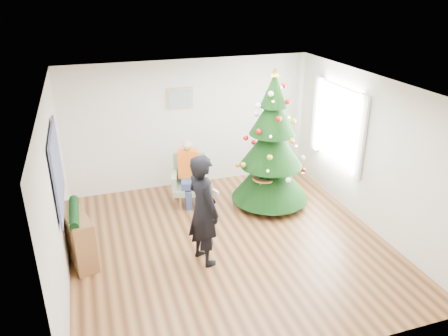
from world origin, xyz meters
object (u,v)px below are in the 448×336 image
object	(u,v)px
stool	(263,192)
armchair	(190,185)
christmas_tree	(272,146)
standing_man	(203,210)
console	(78,237)

from	to	relation	value
stool	armchair	world-z (taller)	armchair
christmas_tree	armchair	size ratio (longest dim) A/B	2.76
christmas_tree	standing_man	xyz separation A→B (m)	(-1.69, -1.39, -0.31)
stool	standing_man	xyz separation A→B (m)	(-1.50, -1.25, 0.54)
christmas_tree	stool	xyz separation A→B (m)	(-0.19, -0.14, -0.85)
christmas_tree	armchair	world-z (taller)	christmas_tree
armchair	christmas_tree	bearing A→B (deg)	-7.29
armchair	standing_man	distance (m)	2.04
christmas_tree	armchair	distance (m)	1.75
console	armchair	bearing A→B (deg)	18.54
christmas_tree	console	xyz separation A→B (m)	(-3.51, -0.77, -0.78)
stool	armchair	bearing A→B (deg)	150.35
christmas_tree	armchair	xyz separation A→B (m)	(-1.43, 0.57, -0.84)
christmas_tree	standing_man	world-z (taller)	christmas_tree
christmas_tree	console	size ratio (longest dim) A/B	2.62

